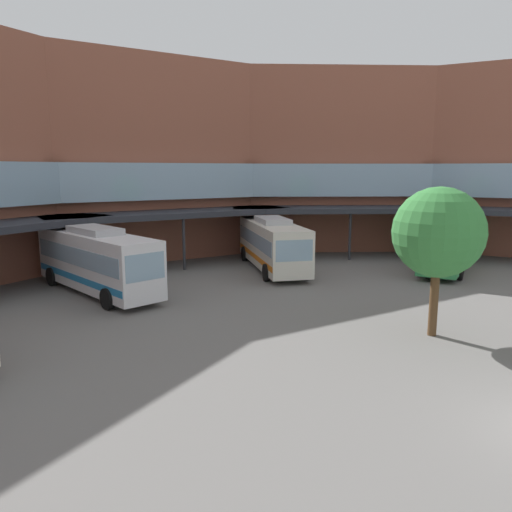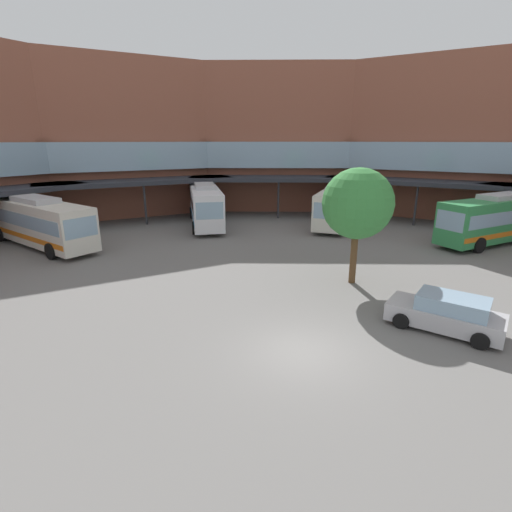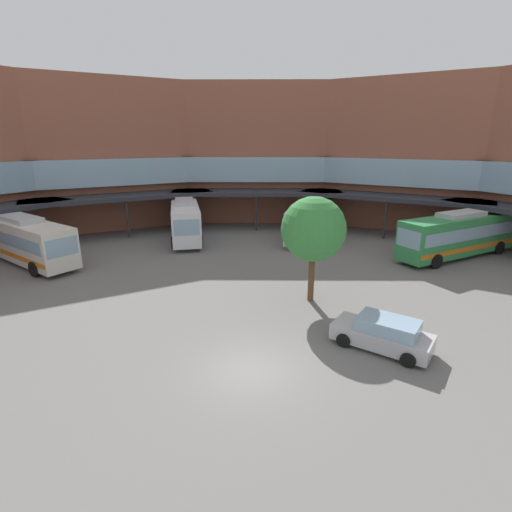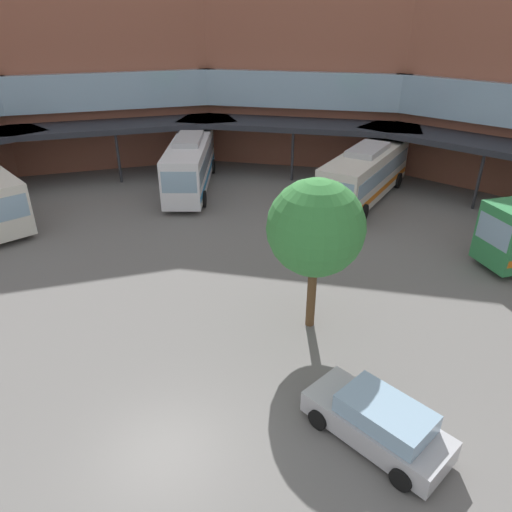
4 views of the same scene
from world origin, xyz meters
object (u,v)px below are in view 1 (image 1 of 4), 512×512
Objects in this scene: bus_5 at (272,243)px; plaza_tree at (438,233)px; bus_1 at (97,260)px; bus_0 at (451,242)px.

plaza_tree is at bearing 11.96° from bus_5.
bus_5 is (12.11, 0.39, -0.07)m from bus_1.
bus_1 is 1.72× the size of plaza_tree.
bus_0 is 1.05× the size of bus_1.
bus_0 is 23.89m from bus_1.
bus_0 is 12.68m from bus_5.
plaza_tree is (-1.90, -15.12, 2.52)m from bus_5.
bus_5 is at bearing -57.92° from bus_0.
bus_1 is at bearing -69.03° from bus_5.
bus_5 is at bearing 79.83° from bus_1.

